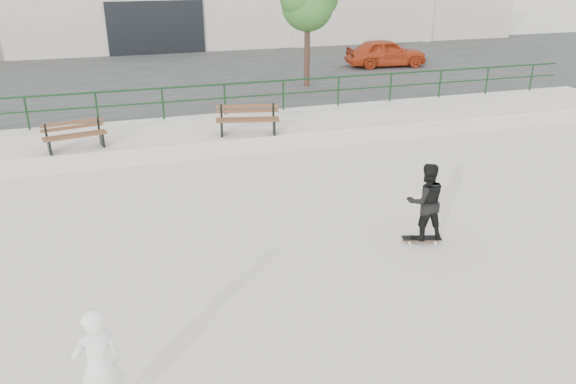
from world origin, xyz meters
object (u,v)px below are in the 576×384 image
object	(u,v)px
skateboard	(422,238)
red_car	(386,53)
seated_skater	(99,366)
bench_left	(75,136)
standing_skater	(425,202)
bench_right	(248,120)

from	to	relation	value
skateboard	red_car	bearing A→B (deg)	82.15
skateboard	seated_skater	bearing A→B (deg)	-138.10
bench_left	standing_skater	xyz separation A→B (m)	(6.78, -6.72, 0.02)
bench_right	seated_skater	xyz separation A→B (m)	(-4.16, -9.74, -0.12)
bench_right	seated_skater	bearing A→B (deg)	-101.11
red_car	seated_skater	world-z (taller)	red_car
bench_right	red_car	world-z (taller)	red_car
standing_skater	bench_right	bearing A→B (deg)	-65.17
bench_left	bench_right	size ratio (longest dim) A/B	0.89
bench_left	red_car	size ratio (longest dim) A/B	0.45
standing_skater	seated_skater	bearing A→B (deg)	34.47
red_car	skateboard	size ratio (longest dim) A/B	4.65
bench_left	standing_skater	bearing A→B (deg)	-56.74
skateboard	standing_skater	distance (m)	0.82
bench_left	skateboard	size ratio (longest dim) A/B	2.11
red_car	seated_skater	size ratio (longest dim) A/B	2.34
bench_right	standing_skater	distance (m)	7.02
red_car	skateboard	world-z (taller)	red_car
bench_left	skateboard	distance (m)	9.58
bench_left	standing_skater	distance (m)	9.55
bench_right	red_car	bearing A→B (deg)	56.77
bench_left	seated_skater	size ratio (longest dim) A/B	1.06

